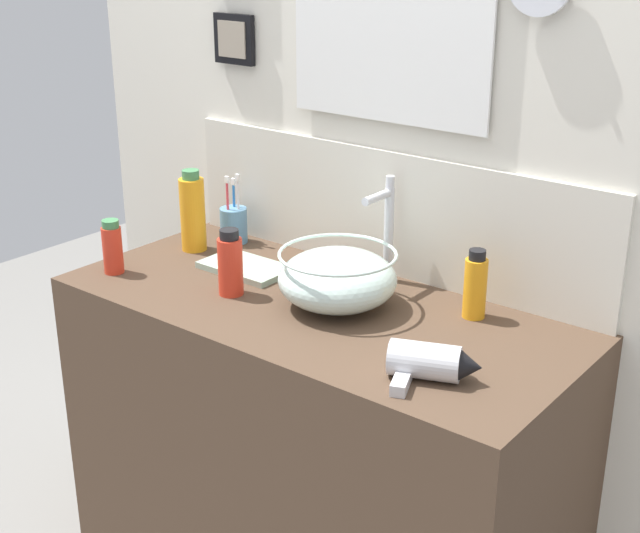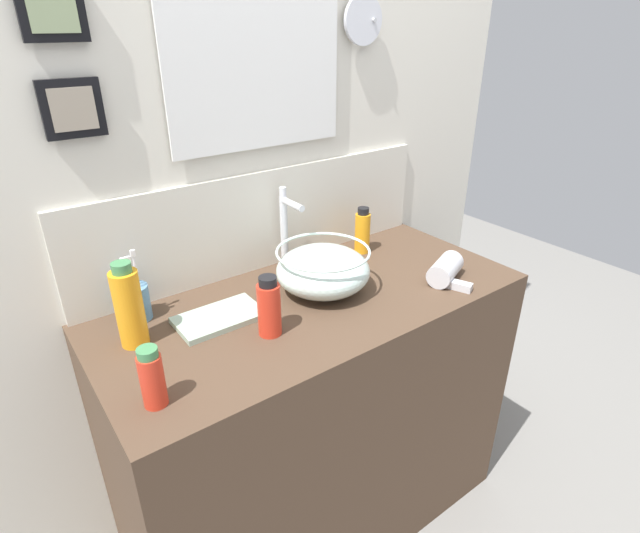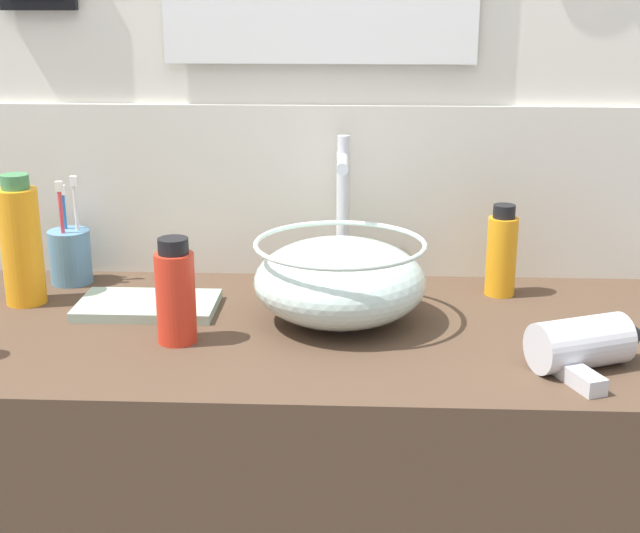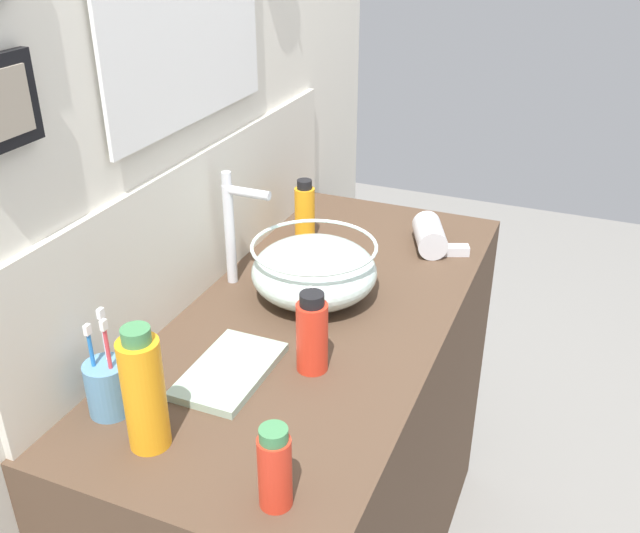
# 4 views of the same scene
# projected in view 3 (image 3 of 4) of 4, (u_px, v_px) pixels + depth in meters

# --- Properties ---
(back_panel) EXTENTS (2.04, 0.10, 2.33)m
(back_panel) POSITION_uv_depth(u_px,v_px,m) (320.00, 136.00, 1.64)
(back_panel) COLOR silver
(back_panel) RESTS_ON ground
(glass_bowl_sink) EXTENTS (0.28, 0.28, 0.13)m
(glass_bowl_sink) POSITION_uv_depth(u_px,v_px,m) (340.00, 280.00, 1.43)
(glass_bowl_sink) COLOR silver
(glass_bowl_sink) RESTS_ON vanity_counter
(faucet) EXTENTS (0.02, 0.12, 0.27)m
(faucet) POSITION_uv_depth(u_px,v_px,m) (343.00, 201.00, 1.59)
(faucet) COLOR silver
(faucet) RESTS_ON vanity_counter
(hair_drier) EXTENTS (0.19, 0.18, 0.07)m
(hair_drier) POSITION_uv_depth(u_px,v_px,m) (589.00, 344.00, 1.26)
(hair_drier) COLOR silver
(hair_drier) RESTS_ON vanity_counter
(toothbrush_cup) EXTENTS (0.08, 0.08, 0.20)m
(toothbrush_cup) POSITION_uv_depth(u_px,v_px,m) (70.00, 255.00, 1.62)
(toothbrush_cup) COLOR #598CB2
(toothbrush_cup) RESTS_ON vanity_counter
(lotion_bottle) EXTENTS (0.06, 0.06, 0.16)m
(lotion_bottle) POSITION_uv_depth(u_px,v_px,m) (176.00, 293.00, 1.34)
(lotion_bottle) COLOR red
(lotion_bottle) RESTS_ON vanity_counter
(soap_dispenser) EXTENTS (0.05, 0.05, 0.16)m
(soap_dispenser) POSITION_uv_depth(u_px,v_px,m) (502.00, 253.00, 1.55)
(soap_dispenser) COLOR orange
(soap_dispenser) RESTS_ON vanity_counter
(shampoo_bottle) EXTENTS (0.07, 0.07, 0.22)m
(shampoo_bottle) POSITION_uv_depth(u_px,v_px,m) (21.00, 243.00, 1.50)
(shampoo_bottle) COLOR orange
(shampoo_bottle) RESTS_ON vanity_counter
(hand_towel) EXTENTS (0.23, 0.14, 0.02)m
(hand_towel) POSITION_uv_depth(u_px,v_px,m) (148.00, 305.00, 1.49)
(hand_towel) COLOR #99B29E
(hand_towel) RESTS_ON vanity_counter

